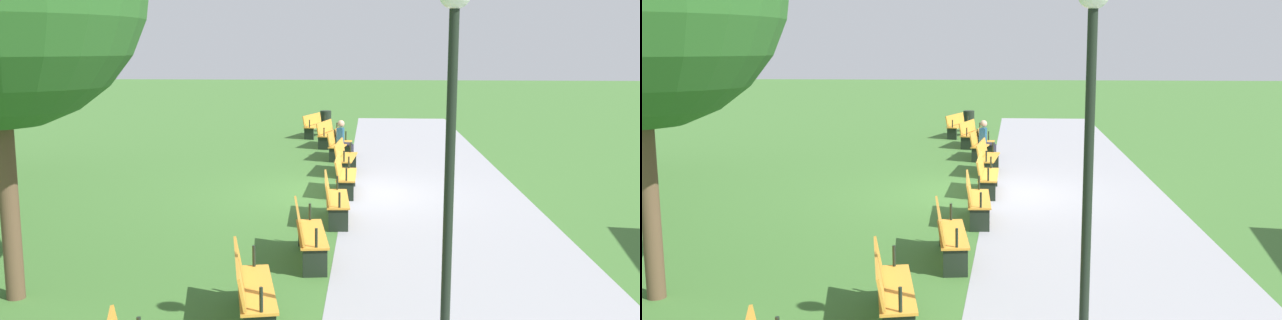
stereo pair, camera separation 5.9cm
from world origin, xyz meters
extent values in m
plane|color=#3D6B2D|center=(0.00, 0.00, 0.00)|extent=(120.00, 120.00, 0.00)
cube|color=#939399|center=(0.00, 2.08, 0.00)|extent=(35.86, 4.23, 0.01)
cube|color=orange|center=(-10.46, -1.53, 0.45)|extent=(1.84, 0.93, 0.04)
cube|color=orange|center=(-10.51, -1.72, 0.69)|extent=(1.74, 0.61, 0.40)
cube|color=black|center=(-11.25, -1.29, 0.21)|extent=(0.16, 0.38, 0.43)
cylinder|color=black|center=(-11.25, -1.27, 0.61)|extent=(0.05, 0.05, 0.30)
cube|color=black|center=(-9.66, -1.77, 0.21)|extent=(0.16, 0.38, 0.43)
cylinder|color=black|center=(-9.65, -1.75, 0.61)|extent=(0.05, 0.05, 0.30)
cube|color=orange|center=(-7.89, -0.86, 0.45)|extent=(1.84, 0.82, 0.04)
cube|color=orange|center=(-7.93, -1.06, 0.69)|extent=(1.77, 0.49, 0.40)
cube|color=black|center=(-8.70, -0.68, 0.21)|extent=(0.14, 0.38, 0.43)
cylinder|color=black|center=(-8.70, -0.66, 0.61)|extent=(0.05, 0.05, 0.30)
cube|color=black|center=(-7.08, -1.05, 0.21)|extent=(0.14, 0.38, 0.43)
cylinder|color=black|center=(-7.07, -1.03, 0.61)|extent=(0.05, 0.05, 0.30)
cube|color=orange|center=(-5.28, -0.39, 0.45)|extent=(1.83, 0.69, 0.04)
cube|color=orange|center=(-5.31, -0.58, 0.69)|extent=(1.78, 0.36, 0.40)
cube|color=black|center=(-6.11, -0.26, 0.21)|extent=(0.11, 0.38, 0.43)
cylinder|color=black|center=(-6.11, -0.24, 0.61)|extent=(0.05, 0.05, 0.30)
cube|color=black|center=(-4.46, -0.51, 0.21)|extent=(0.11, 0.38, 0.43)
cylinder|color=black|center=(-4.46, -0.49, 0.61)|extent=(0.05, 0.05, 0.30)
cube|color=orange|center=(-2.65, -0.10, 0.45)|extent=(1.81, 0.57, 0.04)
cube|color=orange|center=(-2.66, -0.30, 0.69)|extent=(1.79, 0.23, 0.40)
cube|color=black|center=(-3.48, -0.04, 0.21)|extent=(0.09, 0.38, 0.43)
cylinder|color=black|center=(-3.48, -0.02, 0.61)|extent=(0.05, 0.05, 0.30)
cube|color=black|center=(-1.82, -0.16, 0.21)|extent=(0.09, 0.38, 0.43)
cylinder|color=black|center=(-1.82, -0.14, 0.61)|extent=(0.05, 0.05, 0.30)
cube|color=orange|center=(0.00, 0.00, 0.45)|extent=(1.79, 0.44, 0.04)
cube|color=orange|center=(0.00, -0.20, 0.69)|extent=(1.79, 0.10, 0.40)
cube|color=black|center=(-0.83, 0.00, 0.21)|extent=(0.06, 0.37, 0.43)
cylinder|color=black|center=(-0.83, 0.02, 0.61)|extent=(0.04, 0.04, 0.30)
cube|color=black|center=(0.83, 0.00, 0.21)|extent=(0.06, 0.37, 0.43)
cylinder|color=black|center=(0.83, 0.02, 0.61)|extent=(0.04, 0.04, 0.30)
cube|color=orange|center=(2.65, -0.10, 0.45)|extent=(1.81, 0.57, 0.04)
cube|color=orange|center=(2.66, -0.30, 0.69)|extent=(1.79, 0.23, 0.40)
cube|color=black|center=(1.82, -0.16, 0.21)|extent=(0.09, 0.38, 0.43)
cylinder|color=black|center=(1.82, -0.14, 0.61)|extent=(0.05, 0.05, 0.30)
cube|color=black|center=(3.48, -0.04, 0.21)|extent=(0.09, 0.38, 0.43)
cylinder|color=black|center=(3.48, -0.02, 0.61)|extent=(0.05, 0.05, 0.30)
cube|color=orange|center=(5.28, -0.39, 0.45)|extent=(1.83, 0.69, 0.04)
cube|color=orange|center=(5.31, -0.58, 0.69)|extent=(1.78, 0.36, 0.40)
cube|color=black|center=(4.46, -0.51, 0.21)|extent=(0.11, 0.38, 0.43)
cylinder|color=black|center=(4.46, -0.49, 0.61)|extent=(0.05, 0.05, 0.30)
cube|color=black|center=(6.11, -0.26, 0.21)|extent=(0.11, 0.38, 0.43)
cylinder|color=black|center=(6.11, -0.24, 0.61)|extent=(0.05, 0.05, 0.30)
cube|color=orange|center=(7.89, -0.86, 0.45)|extent=(1.84, 0.82, 0.04)
cube|color=orange|center=(7.93, -1.06, 0.69)|extent=(1.77, 0.49, 0.40)
cube|color=black|center=(7.08, -1.05, 0.21)|extent=(0.14, 0.38, 0.43)
cylinder|color=black|center=(7.07, -1.03, 0.61)|extent=(0.05, 0.05, 0.30)
cylinder|color=black|center=(8.70, -0.66, 0.61)|extent=(0.05, 0.05, 0.30)
cube|color=navy|center=(-5.37, -0.39, 0.70)|extent=(0.35, 0.24, 0.50)
sphere|color=tan|center=(-5.37, -0.37, 1.09)|extent=(0.22, 0.22, 0.22)
cylinder|color=#23232D|center=(-5.43, -0.20, 0.43)|extent=(0.18, 0.38, 0.13)
cylinder|color=#23232D|center=(-5.41, -0.02, 0.21)|extent=(0.12, 0.12, 0.43)
cylinder|color=#23232D|center=(-5.25, -0.23, 0.43)|extent=(0.18, 0.38, 0.13)
cylinder|color=#23232D|center=(-5.23, -0.05, 0.21)|extent=(0.12, 0.12, 0.43)
cylinder|color=brown|center=(7.30, -4.33, 1.52)|extent=(0.25, 0.25, 3.03)
cylinder|color=black|center=(9.17, 1.34, 1.91)|extent=(0.10, 0.10, 3.81)
cylinder|color=black|center=(-12.28, -1.31, 0.44)|extent=(0.46, 0.46, 0.87)
camera|label=1|loc=(16.00, 0.54, 3.42)|focal=38.36mm
camera|label=2|loc=(16.00, 0.60, 3.42)|focal=38.36mm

